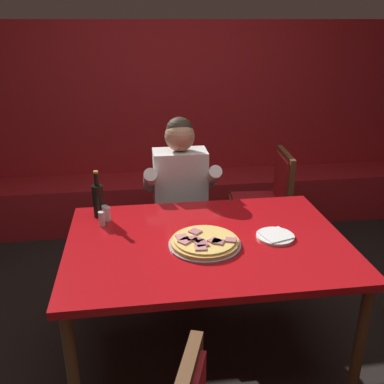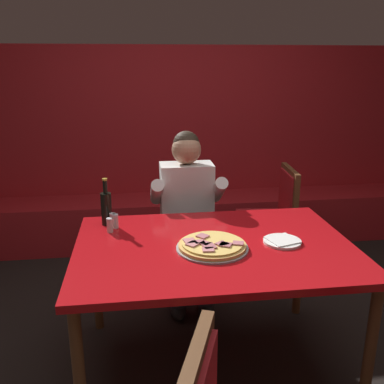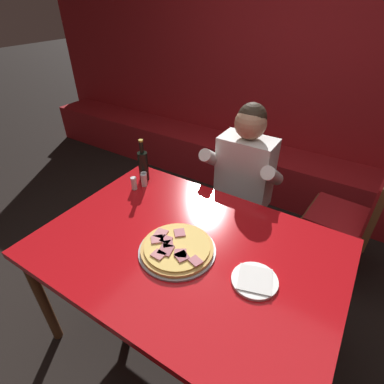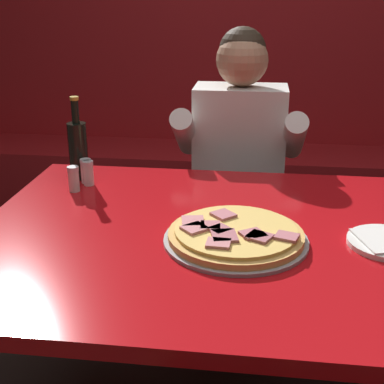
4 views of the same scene
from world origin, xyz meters
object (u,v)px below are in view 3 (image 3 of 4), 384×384
at_px(shaker_red_pepper_flakes, 134,184).
at_px(diner_seated_blue_shirt, 239,186).
at_px(main_dining_table, 187,256).
at_px(beer_bottle, 143,165).
at_px(dining_chair_by_booth, 353,215).
at_px(plate_white_paper, 255,280).
at_px(shaker_black_pepper, 144,181).
at_px(pizza, 177,248).
at_px(shaker_parmesan, 144,179).

xyz_separation_m(shaker_red_pepper_flakes, diner_seated_blue_shirt, (0.52, 0.50, -0.11)).
distance_m(main_dining_table, beer_bottle, 0.74).
bearing_deg(beer_bottle, dining_chair_by_booth, 28.03).
xyz_separation_m(plate_white_paper, shaker_black_pepper, (-0.92, 0.35, 0.03)).
relative_size(beer_bottle, shaker_red_pepper_flakes, 3.40).
bearing_deg(pizza, diner_seated_blue_shirt, 92.08).
bearing_deg(shaker_red_pepper_flakes, shaker_parmesan, 80.32).
distance_m(beer_bottle, shaker_black_pepper, 0.11).
xyz_separation_m(pizza, beer_bottle, (-0.58, 0.45, 0.09)).
distance_m(shaker_black_pepper, dining_chair_by_booth, 1.47).
bearing_deg(pizza, plate_white_paper, 4.57).
bearing_deg(diner_seated_blue_shirt, shaker_parmesan, -140.95).
height_order(beer_bottle, shaker_black_pepper, beer_bottle).
bearing_deg(main_dining_table, beer_bottle, 147.10).
relative_size(shaker_black_pepper, diner_seated_blue_shirt, 0.07).
bearing_deg(pizza, shaker_black_pepper, 144.16).
bearing_deg(plate_white_paper, shaker_black_pepper, 159.46).
bearing_deg(shaker_parmesan, plate_white_paper, -21.40).
xyz_separation_m(shaker_black_pepper, diner_seated_blue_shirt, (0.49, 0.43, -0.11)).
height_order(pizza, shaker_black_pepper, shaker_black_pepper).
bearing_deg(diner_seated_blue_shirt, shaker_red_pepper_flakes, -136.39).
relative_size(plate_white_paper, beer_bottle, 0.72).
bearing_deg(beer_bottle, main_dining_table, -32.90).
relative_size(plate_white_paper, shaker_red_pepper_flakes, 2.44).
bearing_deg(main_dining_table, shaker_parmesan, 148.60).
bearing_deg(dining_chair_by_booth, shaker_parmesan, -149.66).
relative_size(shaker_black_pepper, shaker_red_pepper_flakes, 1.00).
xyz_separation_m(beer_bottle, dining_chair_by_booth, (1.29, 0.69, -0.34)).
relative_size(main_dining_table, plate_white_paper, 7.23).
distance_m(plate_white_paper, beer_bottle, 1.07).
height_order(beer_bottle, shaker_parmesan, beer_bottle).
distance_m(pizza, dining_chair_by_booth, 1.36).
distance_m(main_dining_table, dining_chair_by_booth, 1.29).
distance_m(pizza, beer_bottle, 0.74).
height_order(plate_white_paper, beer_bottle, beer_bottle).
height_order(shaker_red_pepper_flakes, dining_chair_by_booth, dining_chair_by_booth).
bearing_deg(diner_seated_blue_shirt, main_dining_table, -86.04).
bearing_deg(plate_white_paper, pizza, -175.43).
bearing_deg(shaker_parmesan, main_dining_table, -31.40).
distance_m(plate_white_paper, shaker_black_pepper, 0.99).
height_order(plate_white_paper, diner_seated_blue_shirt, diner_seated_blue_shirt).
bearing_deg(pizza, beer_bottle, 142.35).
xyz_separation_m(diner_seated_blue_shirt, dining_chair_by_booth, (0.74, 0.32, -0.16)).
bearing_deg(shaker_red_pepper_flakes, dining_chair_by_booth, 32.88).
distance_m(plate_white_paper, shaker_red_pepper_flakes, 1.00).
xyz_separation_m(main_dining_table, shaker_black_pepper, (-0.55, 0.32, 0.11)).
height_order(main_dining_table, diner_seated_blue_shirt, diner_seated_blue_shirt).
bearing_deg(shaker_black_pepper, diner_seated_blue_shirt, 41.33).
bearing_deg(dining_chair_by_booth, pizza, -122.19).
bearing_deg(shaker_parmesan, dining_chair_by_booth, 30.34).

